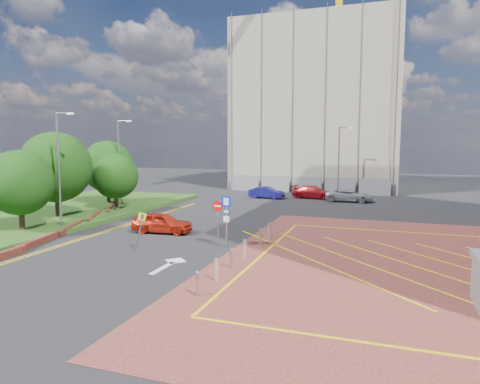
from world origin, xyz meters
The scene contains 19 objects.
ground centered at (0.00, 0.00, 0.00)m, with size 140.00×140.00×0.00m, color black.
grass_bed centered at (-18.00, 6.00, 0.15)m, with size 14.00×32.00×0.30m, color #254C18.
retaining_wall centered at (-11.80, 2.00, 0.20)m, with size 6.06×20.33×0.40m.
tree_a centered at (-14.00, 0.00, 3.50)m, with size 4.40×4.40×5.41m.
tree_b centered at (-15.50, 5.00, 4.24)m, with size 5.60×5.60×6.74m.
tree_c centered at (-13.50, 10.00, 3.19)m, with size 4.00×4.00×4.90m.
tree_d centered at (-16.50, 13.00, 3.87)m, with size 5.00×5.00×6.08m.
lamp_left_near centered at (-12.42, 2.00, 4.66)m, with size 1.53×0.16×8.00m.
lamp_left_far centered at (-14.42, 12.00, 4.66)m, with size 1.53×0.16×8.00m.
lamp_back centered at (4.08, 28.00, 4.36)m, with size 1.53×0.16×8.00m.
sign_cluster centered at (0.30, 0.98, 1.95)m, with size 1.17×0.12×3.20m.
warning_sign centered at (-3.80, -1.46, 1.43)m, with size 0.79×0.43×2.24m.
bollard_row centered at (2.30, -1.67, 0.47)m, with size 0.14×11.14×0.90m.
construction_building centered at (0.00, 40.00, 11.00)m, with size 21.20×19.20×22.00m, color #B5AA94.
construction_fence centered at (1.00, 30.00, 1.00)m, with size 21.60×0.06×2.00m, color gray.
car_red_left centered at (-5.14, 3.41, 0.71)m, with size 1.67×4.14×1.41m, color #AD200E.
car_blue_back centered at (-3.32, 23.55, 0.65)m, with size 1.37×3.94×1.30m, color navy.
car_red_back centered at (1.64, 25.16, 0.70)m, with size 1.95×4.80×1.39m, color maroon.
car_silver_back centered at (5.58, 23.71, 0.67)m, with size 2.22×4.81×1.34m, color #ADAFB5.
Camera 1 is at (9.36, -22.17, 6.17)m, focal length 32.00 mm.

